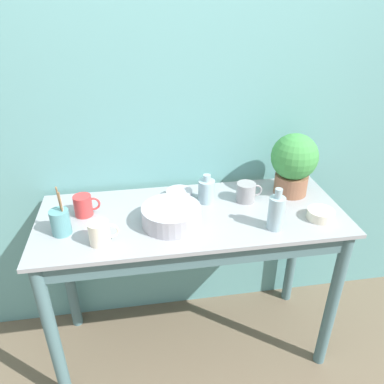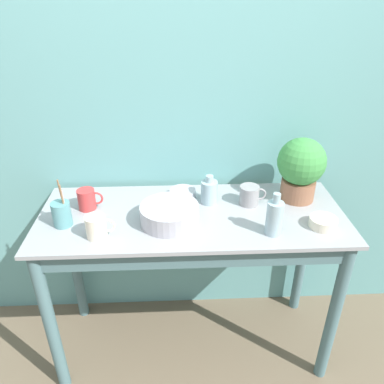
% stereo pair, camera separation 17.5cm
% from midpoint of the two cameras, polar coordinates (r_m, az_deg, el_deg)
% --- Properties ---
extents(wall_back, '(6.00, 0.05, 2.40)m').
position_cam_midpoint_polar(wall_back, '(2.00, -4.18, 9.40)').
color(wall_back, '#609E9E').
rests_on(wall_back, ground_plane).
extents(counter_table, '(1.48, 0.59, 0.90)m').
position_cam_midpoint_polar(counter_table, '(1.90, -2.55, -8.51)').
color(counter_table, slate).
rests_on(counter_table, ground_plane).
extents(potted_plant, '(0.24, 0.24, 0.33)m').
position_cam_midpoint_polar(potted_plant, '(1.96, 12.81, 4.42)').
color(potted_plant, '#8C5B42').
rests_on(potted_plant, counter_table).
extents(bowl_wash_large, '(0.27, 0.27, 0.09)m').
position_cam_midpoint_polar(bowl_wash_large, '(1.73, -6.07, -3.65)').
color(bowl_wash_large, '#A8A8B2').
rests_on(bowl_wash_large, counter_table).
extents(bottle_tall, '(0.07, 0.07, 0.20)m').
position_cam_midpoint_polar(bottle_tall, '(1.69, 9.83, -3.14)').
color(bottle_tall, '#93B2BC').
rests_on(bottle_tall, counter_table).
extents(bottle_short, '(0.08, 0.08, 0.15)m').
position_cam_midpoint_polar(bottle_short, '(1.88, -0.42, 0.15)').
color(bottle_short, '#93B2BC').
rests_on(bottle_short, counter_table).
extents(mug_grey, '(0.13, 0.10, 0.10)m').
position_cam_midpoint_polar(mug_grey, '(1.90, 5.68, -0.08)').
color(mug_grey, gray).
rests_on(mug_grey, counter_table).
extents(mug_red, '(0.12, 0.09, 0.10)m').
position_cam_midpoint_polar(mug_red, '(1.88, -18.79, -2.04)').
color(mug_red, '#C63838').
rests_on(mug_red, counter_table).
extents(mug_cream, '(0.13, 0.09, 0.10)m').
position_cam_midpoint_polar(mug_cream, '(1.66, -16.85, -6.08)').
color(mug_cream, beige).
rests_on(mug_cream, counter_table).
extents(bowl_small_steel, '(0.14, 0.14, 0.05)m').
position_cam_midpoint_polar(bowl_small_steel, '(1.93, -4.56, -0.45)').
color(bowl_small_steel, '#A8A8B2').
rests_on(bowl_small_steel, counter_table).
extents(bowl_small_cream, '(0.13, 0.13, 0.05)m').
position_cam_midpoint_polar(bowl_small_cream, '(1.84, 16.46, -3.36)').
color(bowl_small_cream, beige).
rests_on(bowl_small_cream, counter_table).
extents(utensil_cup, '(0.08, 0.08, 0.23)m').
position_cam_midpoint_polar(utensil_cup, '(1.77, -22.11, -4.31)').
color(utensil_cup, '#569399').
rests_on(utensil_cup, counter_table).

